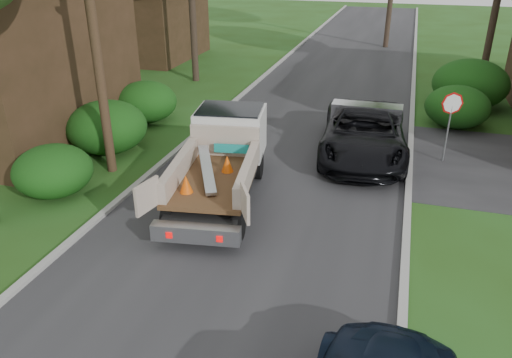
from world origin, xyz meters
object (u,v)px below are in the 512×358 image
at_px(stop_sign, 451,113).
at_px(utility_pole, 91,10).
at_px(black_pickup, 364,132).
at_px(flatbed_truck, 224,151).
at_px(house_left_far, 138,9).

height_order(stop_sign, utility_pole, utility_pole).
xyz_separation_m(utility_pole, black_pickup, (7.90, 3.79, -4.31)).
xyz_separation_m(stop_sign, black_pickup, (-2.78, -0.23, -0.91)).
xyz_separation_m(flatbed_truck, black_pickup, (3.85, 3.87, -0.35)).
relative_size(house_left_far, black_pickup, 1.21).
distance_m(utility_pole, black_pickup, 9.76).
bearing_deg(house_left_far, flatbed_truck, -54.77).
bearing_deg(black_pickup, stop_sign, 0.11).
relative_size(stop_sign, flatbed_truck, 0.40).
relative_size(flatbed_truck, black_pickup, 0.99).
xyz_separation_m(stop_sign, utility_pole, (-10.68, -4.02, 3.40)).
xyz_separation_m(stop_sign, house_left_far, (-18.70, 13.00, 1.27)).
bearing_deg(flatbed_truck, black_pickup, 36.54).
distance_m(utility_pole, house_left_far, 18.93).
bearing_deg(black_pickup, flatbed_truck, -139.46).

